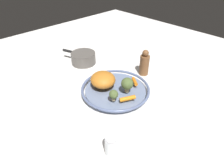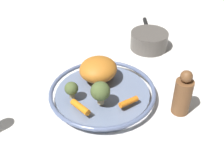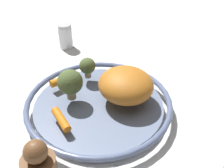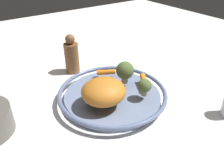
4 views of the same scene
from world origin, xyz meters
The scene contains 10 objects.
ground_plane centered at (0.00, 0.00, 0.00)m, with size 2.17×2.17×0.00m, color silver.
serving_bowl centered at (0.00, 0.00, 0.02)m, with size 0.33×0.33×0.04m.
roast_chicken_piece centered at (-0.05, -0.03, 0.07)m, with size 0.12×0.12×0.07m, color #C17023.
baby_carrot_near_rim centered at (0.04, 0.09, 0.04)m, with size 0.02×0.02×0.06m, color orange.
baby_carrot_left centered at (0.10, -0.03, 0.04)m, with size 0.02×0.02×0.07m, color orange.
broccoli_floret_large centered at (0.06, -0.07, 0.07)m, with size 0.04×0.04×0.05m.
broccoli_floret_small centered at (0.06, 0.02, 0.08)m, with size 0.06×0.06×0.07m.
salt_shaker centered at (0.22, -0.24, 0.04)m, with size 0.04×0.04×0.08m.
pepper_mill centered at (-0.01, 0.23, 0.06)m, with size 0.05×0.05×0.14m.
saucepan centered at (-0.34, 0.07, 0.03)m, with size 0.21×0.14×0.07m.
Camera 1 is at (0.51, -0.52, 0.57)m, focal length 30.67 mm.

